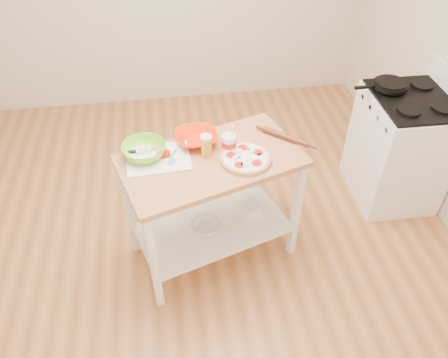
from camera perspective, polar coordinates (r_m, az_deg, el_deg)
name	(u,v)px	position (r m, az deg, el deg)	size (l,w,h in m)	color
room_shell	(192,93)	(2.56, -4.20, 11.09)	(4.04, 4.54, 2.74)	#B67543
prep_island	(212,188)	(2.95, -1.59, -1.14)	(1.28, 0.94, 0.90)	#BA7E4C
gas_stove	(399,148)	(3.84, 21.91, 3.78)	(0.62, 0.72, 1.11)	white
skillet	(389,85)	(3.63, 20.80, 11.42)	(0.42, 0.27, 0.03)	black
pizza	(246,158)	(2.76, 2.85, 2.77)	(0.33, 0.33, 0.05)	tan
cutting_board	(158,158)	(2.81, -8.66, 2.75)	(0.42, 0.32, 0.04)	white
spatula	(173,157)	(2.78, -6.74, 2.82)	(0.07, 0.15, 0.01)	teal
knife	(137,151)	(2.87, -11.24, 3.58)	(0.27, 0.03, 0.01)	silver
orange_bowl	(197,138)	(2.91, -3.61, 5.38)	(0.27, 0.27, 0.07)	#EE2E03
green_bowl	(144,151)	(2.82, -10.40, 3.65)	(0.28, 0.28, 0.09)	#7CDE28
beer_pint	(206,146)	(2.77, -2.33, 4.38)	(0.07, 0.07, 0.15)	gold
yogurt_tub	(229,143)	(2.82, 0.65, 4.74)	(0.10, 0.10, 0.20)	white
rolling_pin	(286,137)	(2.96, 8.04, 5.44)	(0.04, 0.04, 0.34)	#5B2A14
shelf_glass_bowl	(206,227)	(3.18, -2.38, -6.24)	(0.21, 0.21, 0.07)	silver
shelf_bin	(251,211)	(3.26, 3.58, -4.17)	(0.12, 0.12, 0.12)	white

